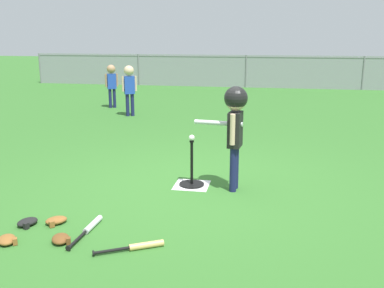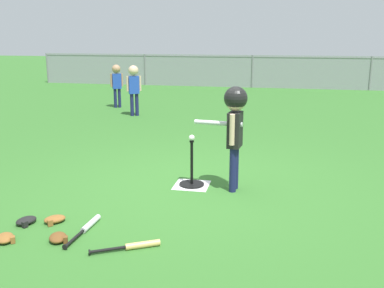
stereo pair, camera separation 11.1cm
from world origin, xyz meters
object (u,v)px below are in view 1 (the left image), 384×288
(fielder_deep_right, at_px, (129,84))
(spare_bat_silver, at_px, (90,227))
(glove_by_plate, at_px, (56,220))
(glove_outfield_drop, at_px, (27,222))
(glove_near_bats, at_px, (7,240))
(batting_tee, at_px, (192,179))
(glove_tossed_aside, at_px, (61,239))
(batter_child, at_px, (235,117))
(spare_bat_wood, at_px, (139,246))
(baseball_on_tee, at_px, (192,138))
(fielder_near_left, at_px, (112,80))

(fielder_deep_right, relative_size, spare_bat_silver, 1.68)
(glove_by_plate, xyz_separation_m, glove_outfield_drop, (-0.27, -0.09, 0.00))
(glove_by_plate, xyz_separation_m, glove_near_bats, (-0.24, -0.49, 0.00))
(glove_by_plate, height_order, glove_near_bats, same)
(batting_tee, height_order, glove_tossed_aside, batting_tee)
(glove_near_bats, relative_size, glove_tossed_aside, 1.01)
(batting_tee, relative_size, batter_child, 0.46)
(spare_bat_wood, xyz_separation_m, glove_by_plate, (-1.01, 0.38, 0.01))
(glove_by_plate, xyz_separation_m, glove_tossed_aside, (0.24, -0.38, 0.00))
(spare_bat_wood, distance_m, glove_by_plate, 1.08)
(glove_by_plate, bearing_deg, batter_child, 38.47)
(glove_by_plate, bearing_deg, baseball_on_tee, 50.55)
(baseball_on_tee, bearing_deg, fielder_deep_right, 116.92)
(batter_child, distance_m, fielder_near_left, 6.79)
(spare_bat_silver, bearing_deg, batting_tee, 63.16)
(batter_child, height_order, glove_outfield_drop, batter_child)
(batting_tee, height_order, baseball_on_tee, baseball_on_tee)
(baseball_on_tee, xyz_separation_m, glove_tossed_aside, (-0.92, -1.80, -0.60))
(batting_tee, distance_m, glove_outfield_drop, 2.08)
(glove_near_bats, bearing_deg, batting_tee, 53.55)
(batter_child, distance_m, glove_outfield_drop, 2.60)
(batter_child, relative_size, fielder_near_left, 1.16)
(batter_child, bearing_deg, batting_tee, 173.35)
(batting_tee, bearing_deg, fielder_deep_right, 116.92)
(baseball_on_tee, xyz_separation_m, glove_by_plate, (-1.17, -1.42, -0.60))
(fielder_near_left, distance_m, glove_by_plate, 7.36)
(fielder_deep_right, bearing_deg, glove_outfield_drop, -81.67)
(spare_bat_silver, xyz_separation_m, glove_tossed_aside, (-0.16, -0.30, 0.01))
(spare_bat_wood, bearing_deg, glove_tossed_aside, 179.93)
(fielder_near_left, relative_size, spare_bat_wood, 1.89)
(baseball_on_tee, relative_size, glove_outfield_drop, 0.28)
(batting_tee, distance_m, spare_bat_silver, 1.68)
(baseball_on_tee, distance_m, batter_child, 0.62)
(glove_outfield_drop, bearing_deg, baseball_on_tee, 46.44)
(fielder_near_left, xyz_separation_m, glove_outfield_drop, (1.72, -7.14, -0.68))
(spare_bat_silver, relative_size, glove_outfield_drop, 2.65)
(spare_bat_silver, height_order, glove_near_bats, glove_near_bats)
(baseball_on_tee, height_order, fielder_deep_right, fielder_deep_right)
(fielder_deep_right, height_order, spare_bat_wood, fielder_deep_right)
(batter_child, xyz_separation_m, spare_bat_silver, (-1.30, -1.44, -0.89))
(fielder_near_left, distance_m, spare_bat_wood, 8.05)
(baseball_on_tee, bearing_deg, glove_by_plate, -129.45)
(glove_near_bats, height_order, glove_outfield_drop, same)
(fielder_near_left, distance_m, fielder_deep_right, 1.34)
(fielder_deep_right, bearing_deg, glove_near_bats, -81.94)
(spare_bat_silver, relative_size, glove_by_plate, 2.61)
(batting_tee, height_order, fielder_deep_right, fielder_deep_right)
(batting_tee, distance_m, glove_tossed_aside, 2.02)
(batting_tee, bearing_deg, batter_child, -6.65)
(glove_by_plate, height_order, glove_outfield_drop, same)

